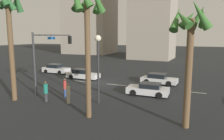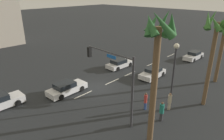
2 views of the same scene
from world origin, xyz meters
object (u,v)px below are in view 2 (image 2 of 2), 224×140
at_px(palm_tree_2, 158,50).
at_px(traffic_signal, 115,74).
at_px(streetlamp, 175,60).
at_px(pedestrian_1, 170,101).
at_px(car_1, 194,56).
at_px(car_2, 120,64).
at_px(pedestrian_0, 162,111).
at_px(car_0, 67,88).
at_px(palm_tree_1, 224,36).
at_px(car_3, 153,73).
at_px(palm_tree_0, 216,35).
at_px(pedestrian_2, 146,101).

bearing_deg(palm_tree_2, traffic_signal, -98.65).
xyz_separation_m(streetlamp, palm_tree_2, (7.68, 2.32, 3.15)).
xyz_separation_m(traffic_signal, pedestrian_1, (-4.56, 3.06, -3.39)).
distance_m(car_1, car_2, 13.31).
relative_size(car_2, pedestrian_0, 2.37).
relative_size(car_0, pedestrian_1, 2.55).
distance_m(pedestrian_1, palm_tree_1, 11.28).
height_order(car_3, traffic_signal, traffic_signal).
relative_size(pedestrian_1, palm_tree_1, 0.22).
height_order(car_3, pedestrian_0, pedestrian_0).
bearing_deg(car_3, pedestrian_0, 36.65).
bearing_deg(car_3, palm_tree_1, 121.94).
xyz_separation_m(car_0, car_3, (-10.63, 4.68, -0.04)).
xyz_separation_m(car_0, pedestrian_1, (-4.78, 10.28, 0.32)).
distance_m(car_2, car_3, 5.76).
bearing_deg(palm_tree_2, streetlamp, -163.21).
bearing_deg(palm_tree_2, car_1, -165.23).
relative_size(car_0, car_1, 1.03).
height_order(car_3, palm_tree_0, palm_tree_0).
relative_size(car_2, traffic_signal, 0.72).
relative_size(streetlamp, palm_tree_2, 0.60).
bearing_deg(car_2, streetlamp, 72.42).
relative_size(streetlamp, pedestrian_0, 3.18).
relative_size(car_0, car_3, 1.09).
height_order(car_2, pedestrian_0, pedestrian_0).
distance_m(car_0, pedestrian_2, 9.13).
xyz_separation_m(pedestrian_0, palm_tree_1, (-12.24, 0.77, 4.95)).
bearing_deg(traffic_signal, palm_tree_2, 81.35).
bearing_deg(palm_tree_2, car_3, -148.36).
distance_m(traffic_signal, pedestrian_1, 6.45).
relative_size(car_2, palm_tree_1, 0.56).
bearing_deg(car_0, pedestrian_0, 103.68).
bearing_deg(traffic_signal, palm_tree_0, 146.78).
xyz_separation_m(streetlamp, palm_tree_0, (-0.88, 3.21, 2.92)).
height_order(car_2, streetlamp, streetlamp).
relative_size(car_3, pedestrian_0, 2.22).
bearing_deg(pedestrian_1, palm_tree_2, 13.19).
height_order(palm_tree_0, palm_tree_2, palm_tree_2).
relative_size(pedestrian_0, palm_tree_1, 0.24).
distance_m(car_0, palm_tree_1, 19.46).
height_order(car_1, pedestrian_2, pedestrian_2).
height_order(traffic_signal, pedestrian_2, traffic_signal).
xyz_separation_m(car_2, palm_tree_1, (-4.34, 12.50, 5.35)).
distance_m(pedestrian_0, palm_tree_2, 7.13).
distance_m(car_0, car_1, 22.72).
distance_m(palm_tree_1, palm_tree_2, 15.33).
height_order(streetlamp, palm_tree_1, palm_tree_1).
distance_m(pedestrian_0, pedestrian_2, 2.18).
xyz_separation_m(car_3, streetlamp, (3.38, 4.50, 3.66)).
distance_m(car_0, palm_tree_0, 16.20).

